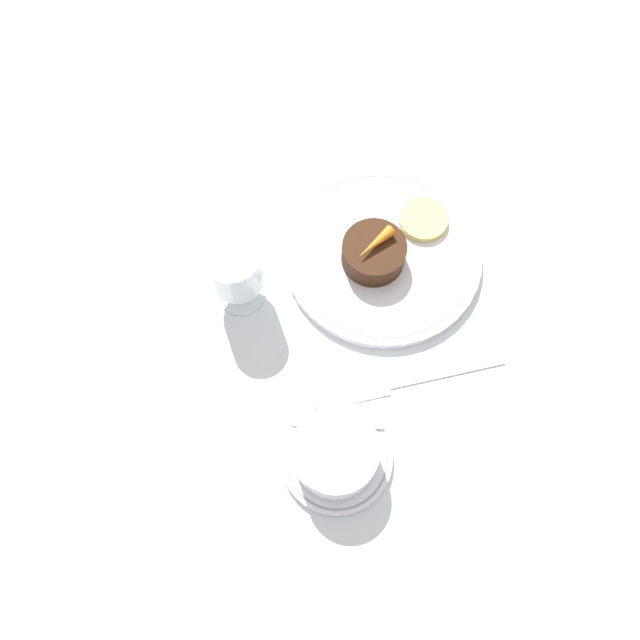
{
  "coord_description": "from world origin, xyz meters",
  "views": [
    {
      "loc": [
        -0.34,
        0.2,
        0.74
      ],
      "look_at": [
        -0.08,
        0.1,
        0.04
      ],
      "focal_mm": 35.0,
      "sensor_mm": 36.0,
      "label": 1
    }
  ],
  "objects_px": {
    "coffee_cup": "(335,453)",
    "fork": "(410,381)",
    "dinner_plate": "(382,254)",
    "wine_glass": "(235,270)",
    "dessert_cake": "(375,252)"
  },
  "relations": [
    {
      "from": "dinner_plate",
      "to": "coffee_cup",
      "type": "height_order",
      "value": "coffee_cup"
    },
    {
      "from": "wine_glass",
      "to": "fork",
      "type": "height_order",
      "value": "wine_glass"
    },
    {
      "from": "dinner_plate",
      "to": "wine_glass",
      "type": "height_order",
      "value": "wine_glass"
    },
    {
      "from": "dinner_plate",
      "to": "coffee_cup",
      "type": "xyz_separation_m",
      "value": [
        -0.23,
        0.16,
        0.03
      ]
    },
    {
      "from": "wine_glass",
      "to": "dessert_cake",
      "type": "relative_size",
      "value": 1.28
    },
    {
      "from": "dessert_cake",
      "to": "fork",
      "type": "bearing_deg",
      "value": 172.61
    },
    {
      "from": "fork",
      "to": "dinner_plate",
      "type": "bearing_deg",
      "value": -11.85
    },
    {
      "from": "dessert_cake",
      "to": "wine_glass",
      "type": "bearing_deg",
      "value": 83.3
    },
    {
      "from": "fork",
      "to": "dessert_cake",
      "type": "height_order",
      "value": "dessert_cake"
    },
    {
      "from": "wine_glass",
      "to": "dessert_cake",
      "type": "height_order",
      "value": "wine_glass"
    },
    {
      "from": "dinner_plate",
      "to": "fork",
      "type": "distance_m",
      "value": 0.18
    },
    {
      "from": "fork",
      "to": "wine_glass",
      "type": "bearing_deg",
      "value": 39.68
    },
    {
      "from": "wine_glass",
      "to": "dessert_cake",
      "type": "distance_m",
      "value": 0.18
    },
    {
      "from": "coffee_cup",
      "to": "fork",
      "type": "distance_m",
      "value": 0.14
    },
    {
      "from": "coffee_cup",
      "to": "dinner_plate",
      "type": "bearing_deg",
      "value": -34.92
    }
  ]
}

